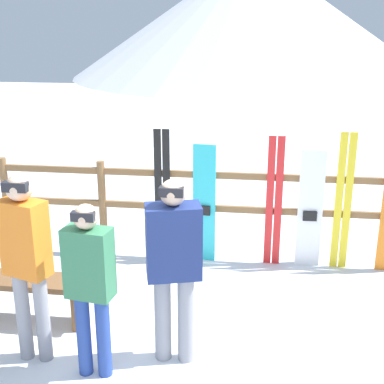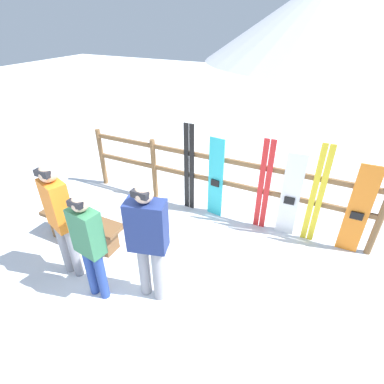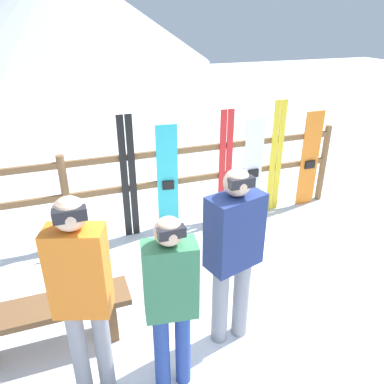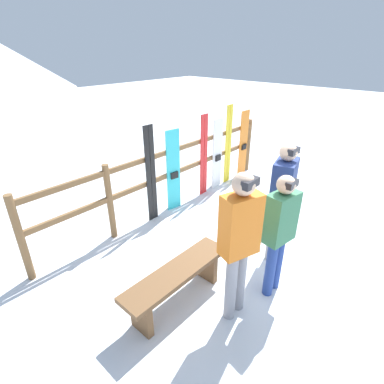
{
  "view_description": "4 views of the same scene",
  "coord_description": "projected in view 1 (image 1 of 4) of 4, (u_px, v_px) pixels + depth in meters",
  "views": [
    {
      "loc": [
        0.67,
        -4.06,
        2.96
      ],
      "look_at": [
        -0.04,
        1.38,
        1.15
      ],
      "focal_mm": 50.0,
      "sensor_mm": 36.0,
      "label": 1
    },
    {
      "loc": [
        1.65,
        -2.23,
        3.28
      ],
      "look_at": [
        -0.08,
        1.35,
        0.87
      ],
      "focal_mm": 28.0,
      "sensor_mm": 36.0,
      "label": 2
    },
    {
      "loc": [
        -1.25,
        -2.33,
        2.76
      ],
      "look_at": [
        0.01,
        1.14,
        1.0
      ],
      "focal_mm": 35.0,
      "sensor_mm": 36.0,
      "label": 3
    },
    {
      "loc": [
        -3.46,
        -1.45,
        2.79
      ],
      "look_at": [
        -0.52,
        1.19,
        0.84
      ],
      "focal_mm": 28.0,
      "sensor_mm": 36.0,
      "label": 4
    }
  ],
  "objects": [
    {
      "name": "person_orange",
      "position": [
        26.0,
        254.0,
        4.55
      ],
      "size": [
        0.45,
        0.33,
        1.74
      ],
      "color": "gray",
      "rests_on": "ground"
    },
    {
      "name": "ground_plane",
      "position": [
        177.0,
        360.0,
        4.84
      ],
      "size": [
        40.0,
        40.0,
        0.0
      ],
      "primitive_type": "plane",
      "color": "white"
    },
    {
      "name": "mountain_backdrop",
      "position": [
        252.0,
        15.0,
        26.66
      ],
      "size": [
        18.0,
        18.0,
        6.0
      ],
      "color": "silver",
      "rests_on": "ground"
    },
    {
      "name": "bench",
      "position": [
        26.0,
        289.0,
        5.35
      ],
      "size": [
        1.46,
        0.36,
        0.48
      ],
      "color": "brown",
      "rests_on": "ground"
    },
    {
      "name": "ski_pair_red",
      "position": [
        274.0,
        202.0,
        6.48
      ],
      "size": [
        0.2,
        0.02,
        1.63
      ],
      "color": "red",
      "rests_on": "ground"
    },
    {
      "name": "person_plaid_green",
      "position": [
        90.0,
        279.0,
        4.37
      ],
      "size": [
        0.41,
        0.27,
        1.56
      ],
      "color": "navy",
      "rests_on": "ground"
    },
    {
      "name": "snowboard_cyan",
      "position": [
        204.0,
        204.0,
        6.6
      ],
      "size": [
        0.28,
        0.08,
        1.51
      ],
      "color": "#2DBFCC",
      "rests_on": "ground"
    },
    {
      "name": "fence",
      "position": [
        203.0,
        204.0,
        6.66
      ],
      "size": [
        5.3,
        0.1,
        1.24
      ],
      "color": "brown",
      "rests_on": "ground"
    },
    {
      "name": "snowboard_white",
      "position": [
        310.0,
        210.0,
        6.44
      ],
      "size": [
        0.3,
        0.06,
        1.48
      ],
      "color": "white",
      "rests_on": "ground"
    },
    {
      "name": "ski_pair_yellow",
      "position": [
        343.0,
        202.0,
        6.37
      ],
      "size": [
        0.19,
        0.02,
        1.7
      ],
      "color": "yellow",
      "rests_on": "ground"
    },
    {
      "name": "person_navy",
      "position": [
        174.0,
        260.0,
        4.56
      ],
      "size": [
        0.51,
        0.37,
        1.7
      ],
      "color": "gray",
      "rests_on": "ground"
    },
    {
      "name": "ski_pair_black",
      "position": [
        163.0,
        195.0,
        6.64
      ],
      "size": [
        0.2,
        0.02,
        1.68
      ],
      "color": "black",
      "rests_on": "ground"
    }
  ]
}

